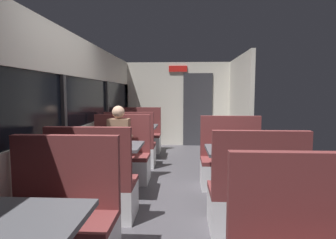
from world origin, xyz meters
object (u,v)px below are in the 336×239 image
object	(u,v)px
bench_far_window_facing_entry	(141,139)
bench_rear_aisle_facing_entry	(231,166)
dining_table_far_window	(137,130)
bench_rear_aisle_facing_end	(255,201)
bench_mid_window_facing_entry	(121,161)
bench_mid_window_facing_end	(94,191)
seated_passenger	(120,150)
bench_near_window_facing_entry	(59,230)
dining_table_mid_window	(109,152)
dining_table_rear_aisle	(241,157)
bench_far_window_facing_end	(131,150)
dining_table_near_window	(4,237)

from	to	relation	value
bench_far_window_facing_entry	bench_rear_aisle_facing_entry	distance (m)	3.09
dining_table_far_window	bench_rear_aisle_facing_end	bearing A→B (deg)	-60.90
bench_far_window_facing_entry	bench_rear_aisle_facing_end	world-z (taller)	same
bench_mid_window_facing_entry	bench_mid_window_facing_end	bearing A→B (deg)	-90.00
bench_mid_window_facing_end	dining_table_far_window	world-z (taller)	bench_mid_window_facing_end
dining_table_far_window	seated_passenger	bearing A→B (deg)	-90.00
bench_near_window_facing_entry	bench_rear_aisle_facing_entry	size ratio (longest dim) A/B	1.00
dining_table_mid_window	bench_mid_window_facing_end	distance (m)	0.77
bench_far_window_facing_entry	dining_table_rear_aisle	world-z (taller)	bench_far_window_facing_entry
dining_table_mid_window	bench_far_window_facing_end	bearing A→B (deg)	90.00
dining_table_near_window	dining_table_rear_aisle	size ratio (longest dim) A/B	1.00
bench_near_window_facing_entry	seated_passenger	world-z (taller)	seated_passenger
bench_near_window_facing_entry	bench_rear_aisle_facing_end	size ratio (longest dim) A/B	1.00
bench_near_window_facing_entry	bench_mid_window_facing_end	bearing A→B (deg)	90.00
dining_table_mid_window	bench_rear_aisle_facing_entry	distance (m)	1.88
dining_table_near_window	seated_passenger	xyz separation A→B (m)	(0.00, 2.94, -0.10)
dining_table_near_window	dining_table_far_window	world-z (taller)	same
dining_table_near_window	seated_passenger	world-z (taller)	seated_passenger
dining_table_far_window	bench_far_window_facing_end	xyz separation A→B (m)	(0.00, -0.70, -0.31)
bench_mid_window_facing_end	bench_rear_aisle_facing_entry	distance (m)	2.15
dining_table_rear_aisle	seated_passenger	xyz separation A→B (m)	(-1.79, 0.83, -0.10)
dining_table_near_window	bench_near_window_facing_entry	size ratio (longest dim) A/B	0.82
dining_table_rear_aisle	seated_passenger	bearing A→B (deg)	155.20
bench_mid_window_facing_entry	bench_rear_aisle_facing_entry	world-z (taller)	same
bench_rear_aisle_facing_entry	seated_passenger	bearing A→B (deg)	175.92
bench_rear_aisle_facing_end	bench_mid_window_facing_end	bearing A→B (deg)	173.62
bench_far_window_facing_end	dining_table_rear_aisle	xyz separation A→B (m)	(1.79, -1.82, 0.31)
seated_passenger	dining_table_rear_aisle	bearing A→B (deg)	-24.80
bench_near_window_facing_entry	bench_rear_aisle_facing_end	bearing A→B (deg)	21.87
dining_table_far_window	seated_passenger	size ratio (longest dim) A/B	0.71
bench_far_window_facing_end	bench_rear_aisle_facing_end	xyz separation A→B (m)	(1.79, -2.52, 0.00)
dining_table_mid_window	dining_table_far_window	world-z (taller)	same
bench_mid_window_facing_entry	bench_rear_aisle_facing_end	xyz separation A→B (m)	(1.79, -1.60, 0.00)
dining_table_far_window	bench_far_window_facing_end	size ratio (longest dim) A/B	0.82
dining_table_mid_window	bench_mid_window_facing_end	xyz separation A→B (m)	(0.00, -0.70, -0.31)
bench_near_window_facing_entry	bench_mid_window_facing_end	distance (m)	0.92
bench_far_window_facing_end	bench_far_window_facing_entry	size ratio (longest dim) A/B	1.00
bench_mid_window_facing_end	dining_table_rear_aisle	world-z (taller)	bench_mid_window_facing_end
dining_table_near_window	bench_near_window_facing_entry	xyz separation A→B (m)	(0.00, 0.70, -0.31)
dining_table_mid_window	bench_far_window_facing_end	size ratio (longest dim) A/B	0.82
bench_rear_aisle_facing_entry	bench_mid_window_facing_end	bearing A→B (deg)	-146.19
bench_near_window_facing_entry	bench_far_window_facing_end	world-z (taller)	same
bench_far_window_facing_entry	dining_table_mid_window	bearing A→B (deg)	-90.00
dining_table_rear_aisle	bench_rear_aisle_facing_entry	bearing A→B (deg)	90.00
bench_far_window_facing_entry	dining_table_rear_aisle	xyz separation A→B (m)	(1.79, -3.22, 0.31)
bench_near_window_facing_entry	bench_rear_aisle_facing_entry	xyz separation A→B (m)	(1.79, 2.12, 0.00)
bench_mid_window_facing_end	bench_rear_aisle_facing_entry	size ratio (longest dim) A/B	1.00
bench_near_window_facing_entry	bench_mid_window_facing_end	size ratio (longest dim) A/B	1.00
bench_mid_window_facing_end	bench_near_window_facing_entry	bearing A→B (deg)	-90.00
bench_mid_window_facing_entry	bench_rear_aisle_facing_entry	size ratio (longest dim) A/B	1.00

